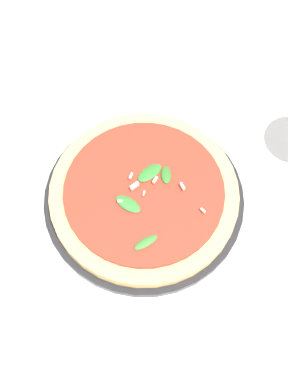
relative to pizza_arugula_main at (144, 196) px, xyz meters
The scene contains 2 objects.
ground_plane 0.05m from the pizza_arugula_main, 60.78° to the right, with size 6.00×6.00×0.00m, color white.
pizza_arugula_main is the anchor object (origin of this frame).
Camera 1 is at (-0.19, -0.27, 0.74)m, focal length 50.00 mm.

